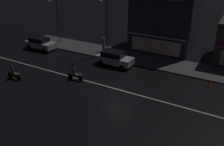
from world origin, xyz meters
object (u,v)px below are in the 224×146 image
at_px(streetlamp_west, 57,17).
at_px(parked_car_trailing, 114,58).
at_px(parked_car_near_kerb, 40,43).
at_px(motorcycle_trailing_far, 75,74).
at_px(motorcycle_opposite_lane, 14,73).
at_px(pedestrian_on_sidewalk, 104,45).
at_px(traffic_cone, 209,84).
at_px(streetlamp_mid, 106,22).

bearing_deg(streetlamp_west, parked_car_trailing, -16.12).
height_order(parked_car_near_kerb, motorcycle_trailing_far, parked_car_near_kerb).
xyz_separation_m(motorcycle_opposite_lane, motorcycle_trailing_far, (5.68, 2.93, 0.00)).
bearing_deg(pedestrian_on_sidewalk, streetlamp_west, 17.02).
distance_m(motorcycle_opposite_lane, traffic_cone, 19.83).
bearing_deg(motorcycle_opposite_lane, motorcycle_trailing_far, -155.70).
relative_size(motorcycle_opposite_lane, motorcycle_trailing_far, 1.00).
bearing_deg(motorcycle_opposite_lane, streetlamp_mid, -118.66).
bearing_deg(motorcycle_trailing_far, streetlamp_mid, -89.18).
bearing_deg(motorcycle_opposite_lane, pedestrian_on_sidewalk, -112.80).
height_order(streetlamp_mid, pedestrian_on_sidewalk, streetlamp_mid).
bearing_deg(traffic_cone, motorcycle_opposite_lane, -155.52).
bearing_deg(pedestrian_on_sidewalk, parked_car_near_kerb, 39.46).
relative_size(streetlamp_west, pedestrian_on_sidewalk, 3.15).
xyz_separation_m(pedestrian_on_sidewalk, parked_car_trailing, (3.29, -3.02, -0.20)).
relative_size(pedestrian_on_sidewalk, parked_car_trailing, 0.46).
bearing_deg(motorcycle_trailing_far, parked_car_trailing, -111.75).
xyz_separation_m(parked_car_trailing, traffic_cone, (10.67, -0.07, -0.59)).
distance_m(pedestrian_on_sidewalk, motorcycle_opposite_lane, 12.04).
relative_size(streetlamp_mid, traffic_cone, 12.96).
xyz_separation_m(parked_car_near_kerb, parked_car_trailing, (11.62, 0.16, 0.00)).
relative_size(pedestrian_on_sidewalk, motorcycle_trailing_far, 1.05).
xyz_separation_m(streetlamp_mid, motorcycle_opposite_lane, (-5.02, -10.42, -3.71)).
relative_size(parked_car_near_kerb, motorcycle_trailing_far, 2.26).
distance_m(parked_car_trailing, motorcycle_trailing_far, 5.63).
relative_size(motorcycle_trailing_far, traffic_cone, 3.45).
distance_m(motorcycle_trailing_far, traffic_cone, 13.45).
bearing_deg(parked_car_trailing, traffic_cone, -0.40).
xyz_separation_m(streetlamp_mid, parked_car_trailing, (2.36, -2.13, -3.47)).
relative_size(streetlamp_mid, pedestrian_on_sidewalk, 3.58).
height_order(parked_car_near_kerb, parked_car_trailing, same).
bearing_deg(motorcycle_trailing_far, streetlamp_west, -46.38).
distance_m(streetlamp_mid, pedestrian_on_sidewalk, 3.52).
height_order(streetlamp_west, pedestrian_on_sidewalk, streetlamp_west).
bearing_deg(streetlamp_mid, motorcycle_opposite_lane, -115.71).
relative_size(pedestrian_on_sidewalk, motorcycle_opposite_lane, 1.05).
distance_m(pedestrian_on_sidewalk, traffic_cone, 14.32).
xyz_separation_m(streetlamp_west, parked_car_near_kerb, (-0.43, -3.39, -3.02)).
relative_size(parked_car_near_kerb, motorcycle_opposite_lane, 2.26).
height_order(streetlamp_west, motorcycle_opposite_lane, streetlamp_west).
bearing_deg(motorcycle_trailing_far, traffic_cone, -161.03).
bearing_deg(parked_car_near_kerb, streetlamp_mid, -166.10).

